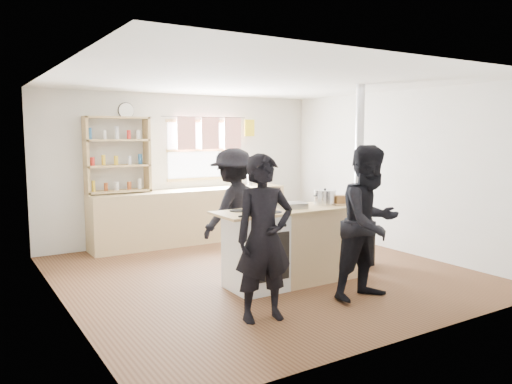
% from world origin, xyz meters
% --- Properties ---
extents(ground, '(5.00, 5.00, 0.01)m').
position_xyz_m(ground, '(0.00, 0.00, -0.01)').
color(ground, brown).
rests_on(ground, ground).
extents(back_counter, '(3.40, 0.55, 0.90)m').
position_xyz_m(back_counter, '(0.00, 2.22, 0.45)').
color(back_counter, tan).
rests_on(back_counter, ground).
extents(shelving_unit, '(1.00, 0.28, 1.20)m').
position_xyz_m(shelving_unit, '(-1.20, 2.34, 1.51)').
color(shelving_unit, tan).
rests_on(shelving_unit, back_counter).
extents(thermos, '(0.10, 0.10, 0.32)m').
position_xyz_m(thermos, '(1.14, 2.22, 1.06)').
color(thermos, silver).
rests_on(thermos, back_counter).
extents(cooking_island, '(1.97, 0.64, 0.93)m').
position_xyz_m(cooking_island, '(0.14, -0.55, 0.47)').
color(cooking_island, white).
rests_on(cooking_island, ground).
extents(skillet_greens, '(0.38, 0.38, 0.05)m').
position_xyz_m(skillet_greens, '(-0.54, -0.77, 0.96)').
color(skillet_greens, black).
rests_on(skillet_greens, cooking_island).
extents(roast_tray, '(0.39, 0.34, 0.07)m').
position_xyz_m(roast_tray, '(0.08, -0.53, 0.97)').
color(roast_tray, silver).
rests_on(roast_tray, cooking_island).
extents(stockpot_stove, '(0.21, 0.21, 0.18)m').
position_xyz_m(stockpot_stove, '(-0.30, -0.39, 1.01)').
color(stockpot_stove, '#B2B2B4').
rests_on(stockpot_stove, cooking_island).
extents(stockpot_counter, '(0.29, 0.29, 0.21)m').
position_xyz_m(stockpot_counter, '(0.62, -0.52, 1.03)').
color(stockpot_counter, silver).
rests_on(stockpot_counter, cooking_island).
extents(bread_board, '(0.32, 0.27, 0.12)m').
position_xyz_m(bread_board, '(0.81, -0.65, 0.98)').
color(bread_board, tan).
rests_on(bread_board, cooking_island).
extents(flue_heater, '(0.35, 0.35, 2.50)m').
position_xyz_m(flue_heater, '(1.35, -0.36, 0.66)').
color(flue_heater, black).
rests_on(flue_heater, ground).
extents(person_near_left, '(0.65, 0.48, 1.65)m').
position_xyz_m(person_near_left, '(-0.89, -1.41, 0.82)').
color(person_near_left, black).
rests_on(person_near_left, ground).
extents(person_near_right, '(0.86, 0.69, 1.71)m').
position_xyz_m(person_near_right, '(0.45, -1.49, 0.86)').
color(person_near_right, black).
rests_on(person_near_right, ground).
extents(person_far, '(1.22, 0.97, 1.64)m').
position_xyz_m(person_far, '(-0.27, 0.30, 0.82)').
color(person_far, black).
rests_on(person_far, ground).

